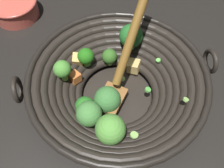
% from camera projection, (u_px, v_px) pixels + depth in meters
% --- Properties ---
extents(ground_plane, '(4.00, 4.00, 0.00)m').
position_uv_depth(ground_plane, '(117.00, 97.00, 0.54)').
color(ground_plane, black).
extents(wok, '(0.38, 0.41, 0.26)m').
position_uv_depth(wok, '(117.00, 83.00, 0.49)').
color(wok, black).
rests_on(wok, ground).
extents(prep_bowl, '(0.14, 0.14, 0.05)m').
position_uv_depth(prep_bowl, '(15.00, 8.00, 0.67)').
color(prep_bowl, '#D15647').
rests_on(prep_bowl, ground).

